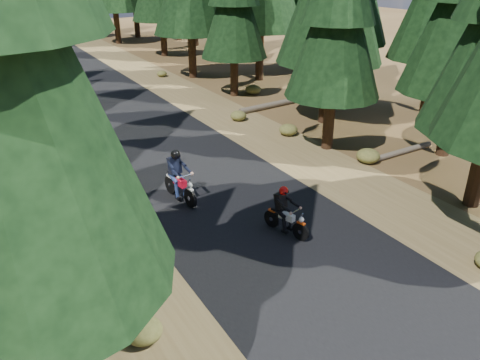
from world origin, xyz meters
name	(u,v)px	position (x,y,z in m)	size (l,w,h in m)	color
ground	(266,232)	(0.00, 0.00, 0.00)	(120.00, 120.00, 0.00)	#463219
road	(193,173)	(0.00, 5.00, 0.01)	(6.00, 100.00, 0.01)	black
shoulder_l	(68,201)	(-4.60, 5.00, 0.00)	(3.20, 100.00, 0.01)	brown
shoulder_r	(292,150)	(4.60, 5.00, 0.00)	(3.20, 100.00, 0.01)	brown
log_near	(276,104)	(7.73, 10.77, 0.16)	(0.32, 0.32, 4.89)	#4C4233
log_far	(402,152)	(8.24, 2.33, 0.12)	(0.24, 0.24, 3.46)	#4C4233
understory_shrubs	(200,145)	(1.21, 6.87, 0.26)	(16.24, 30.67, 0.59)	#474C1E
rider_lead	(286,219)	(0.48, -0.34, 0.50)	(0.92, 1.72, 1.47)	silver
rider_follow	(180,184)	(-1.32, 3.17, 0.58)	(0.82, 2.00, 1.73)	#A60B1C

